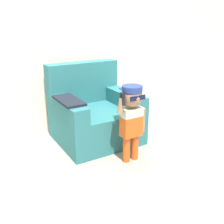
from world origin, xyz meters
TOP-DOWN VIEW (x-y plane):
  - ground_plane at (0.00, 0.00)m, footprint 10.00×10.00m
  - wall_back at (0.00, 0.71)m, footprint 10.00×0.05m
  - armchair at (-0.13, 0.16)m, footprint 1.05×0.98m
  - person_child at (-0.04, -0.61)m, footprint 0.37×0.28m
  - side_table at (0.70, 0.12)m, footprint 0.38×0.38m
  - rug at (-0.09, -0.38)m, footprint 1.75×1.13m

SIDE VIEW (x-z plane):
  - ground_plane at x=0.00m, z-range 0.00..0.00m
  - rug at x=-0.09m, z-range 0.00..0.01m
  - side_table at x=0.70m, z-range 0.05..0.47m
  - armchair at x=-0.13m, z-range -0.16..0.87m
  - person_child at x=-0.04m, z-range 0.15..1.07m
  - wall_back at x=0.00m, z-range 0.00..2.60m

